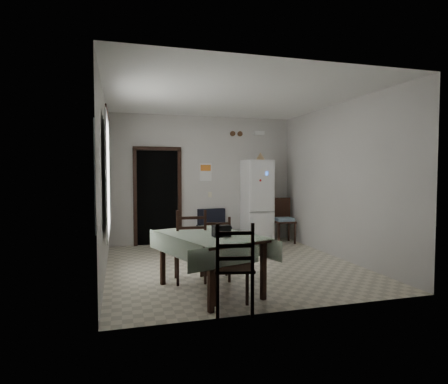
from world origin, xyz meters
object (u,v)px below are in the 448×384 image
at_px(fridge, 257,201).
at_px(dining_table, 210,263).
at_px(navy_seat, 214,227).
at_px(dining_chair_far_right, 216,248).
at_px(dining_chair_near_head, 233,267).
at_px(corner_chair, 284,221).
at_px(dining_chair_far_left, 190,245).

height_order(fridge, dining_table, fridge).
xyz_separation_m(navy_seat, dining_chair_far_right, (-0.65, -2.70, 0.09)).
relative_size(navy_seat, dining_chair_near_head, 0.74).
relative_size(dining_chair_far_right, dining_chair_near_head, 0.91).
xyz_separation_m(dining_table, dining_chair_near_head, (0.09, -0.78, 0.14)).
height_order(fridge, corner_chair, fridge).
distance_m(corner_chair, dining_chair_near_head, 4.45).
height_order(fridge, dining_chair_near_head, fridge).
bearing_deg(dining_table, dining_chair_far_left, 88.42).
distance_m(navy_seat, dining_chair_far_left, 2.89).
relative_size(navy_seat, dining_chair_far_right, 0.81).
bearing_deg(dining_chair_near_head, navy_seat, -90.43).
distance_m(dining_table, dining_chair_near_head, 0.80).
distance_m(corner_chair, dining_chair_far_right, 3.30).
height_order(navy_seat, corner_chair, corner_chair).
bearing_deg(dining_chair_far_right, corner_chair, -123.43).
height_order(fridge, dining_chair_far_left, fridge).
bearing_deg(corner_chair, dining_chair_far_left, -133.02).
bearing_deg(navy_seat, dining_chair_far_right, -110.13).
height_order(corner_chair, dining_table, corner_chair).
height_order(navy_seat, dining_chair_near_head, dining_chair_near_head).
bearing_deg(dining_chair_near_head, dining_chair_far_right, -85.52).
xyz_separation_m(fridge, dining_table, (-1.91, -3.24, -0.56)).
bearing_deg(dining_chair_far_left, navy_seat, -107.24).
distance_m(dining_table, dining_chair_far_right, 0.60).
bearing_deg(dining_chair_far_left, corner_chair, -133.45).
relative_size(navy_seat, dining_chair_far_left, 0.72).
bearing_deg(dining_table, fridge, 41.15).
xyz_separation_m(fridge, dining_chair_near_head, (-1.82, -4.03, -0.42)).
distance_m(dining_chair_far_left, dining_chair_far_right, 0.40).
relative_size(dining_chair_far_left, dining_chair_near_head, 1.02).
bearing_deg(dining_chair_near_head, fridge, -103.65).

